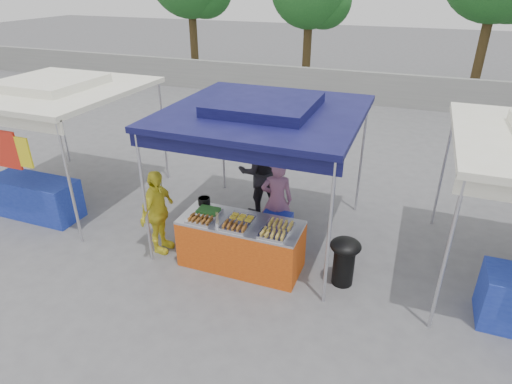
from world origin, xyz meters
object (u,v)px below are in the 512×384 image
(helper_man, at_px, (260,172))
(wok_burner, at_px, (344,258))
(cooking_pot, at_px, (204,201))
(customer_person, at_px, (158,212))
(vendor_table, at_px, (241,244))
(vendor_woman, at_px, (277,200))

(helper_man, bearing_deg, wok_burner, 111.10)
(cooking_pot, relative_size, customer_person, 0.14)
(helper_man, relative_size, customer_person, 1.18)
(vendor_table, bearing_deg, wok_burner, 4.75)
(wok_burner, relative_size, customer_person, 0.53)
(customer_person, bearing_deg, vendor_table, -85.88)
(cooking_pot, bearing_deg, vendor_woman, 32.97)
(vendor_table, distance_m, vendor_woman, 1.11)
(vendor_table, height_order, wok_burner, vendor_table)
(vendor_table, relative_size, vendor_woman, 1.28)
(vendor_table, bearing_deg, customer_person, -176.66)
(helper_man, distance_m, customer_person, 2.26)
(vendor_table, xyz_separation_m, vendor_woman, (0.28, 1.02, 0.35))
(vendor_table, height_order, helper_man, helper_man)
(cooking_pot, distance_m, helper_man, 1.60)
(wok_burner, relative_size, vendor_woman, 0.52)
(cooking_pot, bearing_deg, wok_burner, -4.05)
(wok_burner, height_order, helper_man, helper_man)
(vendor_table, height_order, vendor_woman, vendor_woman)
(vendor_woman, bearing_deg, customer_person, 14.12)
(vendor_woman, height_order, customer_person, vendor_woman)
(vendor_woman, xyz_separation_m, helper_man, (-0.62, 0.83, 0.12))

